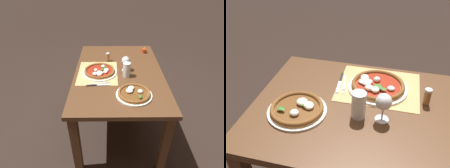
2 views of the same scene
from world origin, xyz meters
TOP-DOWN VIEW (x-y plane):
  - ground_plane at (0.00, 0.00)m, footprint 24.00×24.00m
  - dining_table at (0.00, 0.00)m, footprint 1.34×0.89m
  - paper_placemat at (0.03, -0.21)m, footprint 0.47×0.39m
  - pizza_near at (0.04, -0.19)m, footprint 0.34×0.34m
  - pizza_far at (0.41, 0.11)m, footprint 0.31×0.31m
  - wine_glass at (-0.02, 0.07)m, footprint 0.08×0.08m
  - pint_glass at (0.10, 0.07)m, footprint 0.07×0.07m
  - fork at (0.23, -0.19)m, footprint 0.05×0.20m
  - knife at (0.26, -0.20)m, footprint 0.03×0.22m
  - votive_candle at (-0.45, 0.33)m, footprint 0.06×0.06m
  - pepper_shaker at (-0.23, -0.11)m, footprint 0.04×0.04m

SIDE VIEW (x-z plane):
  - ground_plane at x=0.00m, z-range 0.00..0.00m
  - dining_table at x=0.00m, z-range 0.27..1.01m
  - paper_placemat at x=0.03m, z-range 0.74..0.74m
  - fork at x=0.23m, z-range 0.74..0.75m
  - knife at x=0.26m, z-range 0.74..0.75m
  - pizza_far at x=0.41m, z-range 0.73..0.79m
  - pizza_near at x=0.04m, z-range 0.74..0.79m
  - votive_candle at x=-0.45m, z-range 0.73..0.80m
  - pepper_shaker at x=-0.23m, z-range 0.74..0.84m
  - pint_glass at x=0.10m, z-range 0.74..0.88m
  - wine_glass at x=-0.02m, z-range 0.77..0.92m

